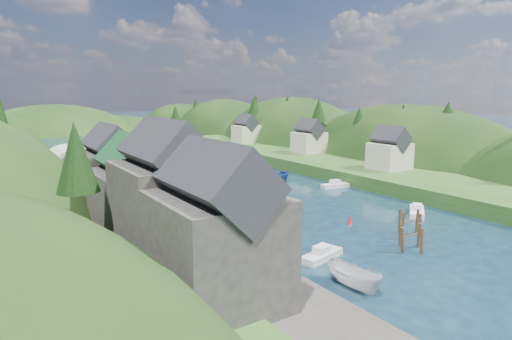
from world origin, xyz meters
TOP-DOWN VIEW (x-y plane):
  - ground at (0.00, 50.00)m, footprint 600.00×600.00m
  - hillside_right at (45.00, 75.00)m, footprint 36.00×245.56m
  - far_hills at (1.22, 174.01)m, footprint 103.00×68.00m
  - hill_trees at (0.71, 66.38)m, footprint 90.28×145.60m
  - quay_left at (-24.00, 20.00)m, footprint 12.00×110.00m
  - terrace_left_grass at (-31.00, 20.00)m, footprint 12.00×110.00m
  - quayside_buildings at (-26.00, 6.39)m, footprint 8.00×35.84m
  - boat_sheds at (-26.00, 39.00)m, footprint 7.00×21.00m
  - terrace_right at (25.00, 40.00)m, footprint 16.00×120.00m
  - right_bank_cottages at (28.00, 48.33)m, footprint 9.00×59.24m
  - piling_cluster_near at (-0.89, -3.85)m, footprint 3.35×3.11m
  - piling_cluster_far at (2.74, -0.95)m, footprint 3.36×3.12m
  - channel_buoy_near at (0.55, 6.58)m, footprint 0.70×0.70m
  - channel_buoy_far at (-1.80, 18.22)m, footprint 0.70×0.70m
  - moored_boats at (-2.38, 20.85)m, footprint 34.48×95.40m

SIDE VIEW (x-z plane):
  - far_hills at x=1.22m, z-range -32.80..11.20m
  - hillside_right at x=45.00m, z-range -31.41..16.59m
  - ground at x=0.00m, z-range 0.00..0.00m
  - channel_buoy_near at x=0.55m, z-range -0.07..1.03m
  - channel_buoy_far at x=-1.80m, z-range -0.07..1.03m
  - moored_boats at x=-2.38m, z-range -0.52..1.79m
  - quay_left at x=-24.00m, z-range 0.00..2.00m
  - piling_cluster_near at x=-0.89m, z-range -0.57..2.85m
  - terrace_right at x=25.00m, z-range 0.00..2.40m
  - terrace_left_grass at x=-31.00m, z-range 0.00..2.50m
  - piling_cluster_far at x=2.74m, z-range -0.57..3.17m
  - boat_sheds at x=-26.00m, z-range 1.52..9.02m
  - right_bank_cottages at x=28.00m, z-range 1.64..10.05m
  - quayside_buildings at x=-26.00m, z-range 0.64..13.54m
  - hill_trees at x=0.71m, z-range 4.99..17.19m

